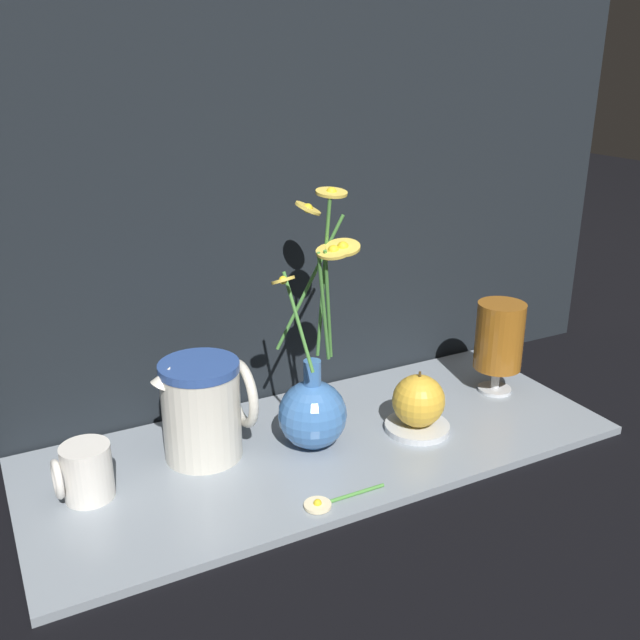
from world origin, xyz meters
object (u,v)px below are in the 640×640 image
(vase_with_flowers, at_px, (313,404))
(ceramic_pitcher, at_px, (204,405))
(orange_fruit, at_px, (418,401))
(tea_glass, at_px, (499,338))
(yellow_mug, at_px, (85,472))

(vase_with_flowers, relative_size, ceramic_pitcher, 2.44)
(ceramic_pitcher, bearing_deg, orange_fruit, -14.93)
(ceramic_pitcher, xyz_separation_m, tea_glass, (0.51, -0.03, 0.02))
(vase_with_flowers, xyz_separation_m, orange_fruit, (0.16, -0.03, -0.02))
(vase_with_flowers, bearing_deg, yellow_mug, 176.61)
(orange_fruit, bearing_deg, vase_with_flowers, 168.08)
(tea_glass, bearing_deg, vase_with_flowers, -177.36)
(ceramic_pitcher, bearing_deg, yellow_mug, -170.27)
(vase_with_flowers, bearing_deg, tea_glass, 2.64)
(yellow_mug, bearing_deg, tea_glass, -0.21)
(yellow_mug, height_order, ceramic_pitcher, ceramic_pitcher)
(ceramic_pitcher, relative_size, orange_fruit, 1.76)
(vase_with_flowers, bearing_deg, orange_fruit, -11.92)
(yellow_mug, height_order, tea_glass, tea_glass)
(yellow_mug, xyz_separation_m, orange_fruit, (0.49, -0.05, 0.01))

